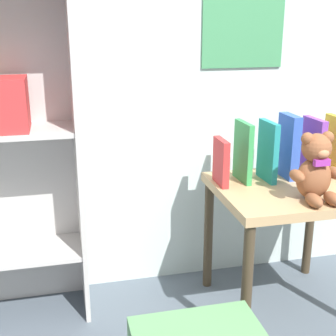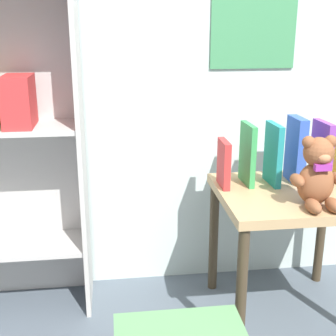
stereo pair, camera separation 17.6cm
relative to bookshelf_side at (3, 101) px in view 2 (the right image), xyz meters
name	(u,v)px [view 2 (the right image)]	position (x,y,z in m)	size (l,w,h in m)	color
bookshelf_side	(3,101)	(0.00, 0.00, 0.00)	(0.59, 0.26, 1.55)	#BCB7B2
display_table	(290,211)	(1.09, -0.23, -0.41)	(0.56, 0.50, 0.54)	tan
teddy_bear	(318,174)	(1.11, -0.37, -0.22)	(0.19, 0.18, 0.25)	brown
book_standing_red	(224,164)	(0.84, -0.14, -0.24)	(0.03, 0.13, 0.18)	red
book_standing_green	(247,154)	(0.94, -0.12, -0.21)	(0.02, 0.15, 0.24)	#33934C
book_standing_teal	(273,154)	(1.04, -0.13, -0.21)	(0.02, 0.14, 0.24)	teal
book_standing_blue	(296,150)	(1.14, -0.11, -0.20)	(0.04, 0.13, 0.26)	#2D51B7
book_standing_purple	(322,152)	(1.24, -0.13, -0.21)	(0.03, 0.14, 0.25)	purple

